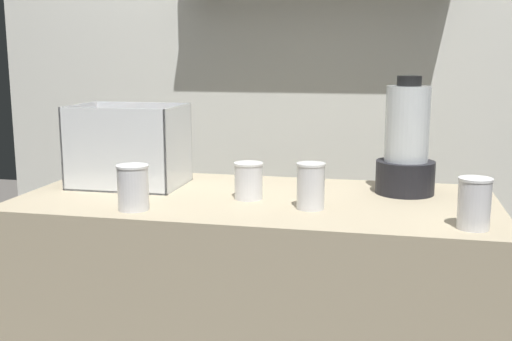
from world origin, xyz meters
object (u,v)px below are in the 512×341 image
Objects in this scene: juice_cup_orange_far_left at (133,190)px; juice_cup_beet_left at (249,183)px; blender_pitcher at (406,147)px; carrot_display_bin at (130,160)px; juice_cup_orange_middle at (311,188)px; juice_cup_orange_right at (474,206)px.

juice_cup_orange_far_left reaches higher than juice_cup_beet_left.
blender_pitcher is 0.82m from juice_cup_orange_far_left.
juice_cup_orange_middle is (0.61, -0.19, -0.03)m from carrot_display_bin.
blender_pitcher is 0.37m from juice_cup_orange_middle.
juice_cup_orange_middle is at bearing -16.99° from carrot_display_bin.
juice_cup_beet_left is at bearing 162.38° from juice_cup_orange_right.
juice_cup_orange_right is (0.61, -0.19, 0.01)m from juice_cup_beet_left.
juice_cup_orange_far_left is 1.15× the size of juice_cup_beet_left.
juice_cup_orange_far_left is (0.14, -0.30, -0.03)m from carrot_display_bin.
carrot_display_bin is 0.34m from juice_cup_orange_far_left.
carrot_display_bin reaches higher than juice_cup_orange_right.
juice_cup_orange_middle is (-0.26, -0.25, -0.09)m from blender_pitcher.
carrot_display_bin is 2.72× the size of juice_cup_orange_right.
juice_cup_beet_left is at bearing 34.99° from juice_cup_orange_far_left.
juice_cup_orange_middle is at bearing 164.68° from juice_cup_orange_right.
carrot_display_bin is 1.07m from juice_cup_orange_right.
blender_pitcher is at bearing 21.12° from juice_cup_beet_left.
carrot_display_bin is at bearing 165.58° from juice_cup_beet_left.
juice_cup_orange_middle is at bearing -22.33° from juice_cup_beet_left.
juice_cup_beet_left is at bearing -14.42° from carrot_display_bin.
juice_cup_orange_right is (0.41, -0.11, 0.00)m from juice_cup_orange_middle.
juice_cup_orange_far_left is 0.48m from juice_cup_orange_middle.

